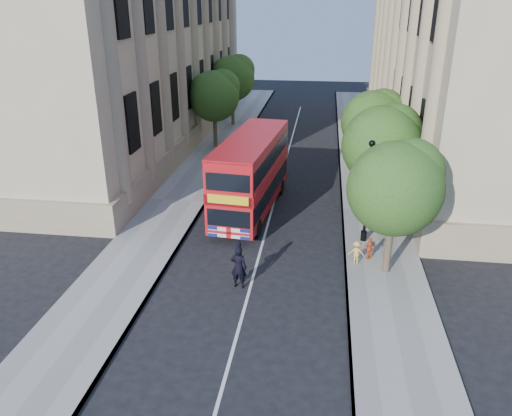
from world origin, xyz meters
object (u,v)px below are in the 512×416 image
at_px(double_decker_bus, 251,172).
at_px(police_constable, 239,267).
at_px(woman_pedestrian, 384,215).
at_px(lamp_post, 367,196).
at_px(box_van, 253,160).

relative_size(double_decker_bus, police_constable, 4.96).
bearing_deg(police_constable, woman_pedestrian, -125.93).
distance_m(double_decker_bus, police_constable, 8.39).
distance_m(lamp_post, police_constable, 7.58).
distance_m(police_constable, woman_pedestrian, 9.35).
xyz_separation_m(police_constable, woman_pedestrian, (6.60, 6.61, -0.10)).
height_order(lamp_post, police_constable, lamp_post).
xyz_separation_m(lamp_post, woman_pedestrian, (1.12, 1.61, -1.66)).
relative_size(lamp_post, box_van, 0.97).
bearing_deg(lamp_post, police_constable, -137.64).
relative_size(lamp_post, police_constable, 2.71).
height_order(box_van, woman_pedestrian, box_van).
xyz_separation_m(box_van, police_constable, (1.32, -13.32, -0.52)).
xyz_separation_m(box_van, woman_pedestrian, (7.92, -6.70, -0.61)).
xyz_separation_m(double_decker_bus, box_van, (-0.65, 5.07, -0.89)).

